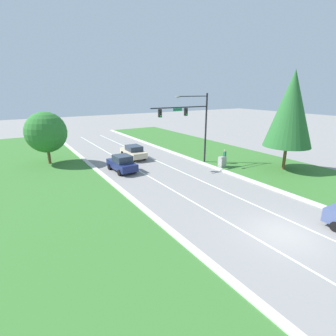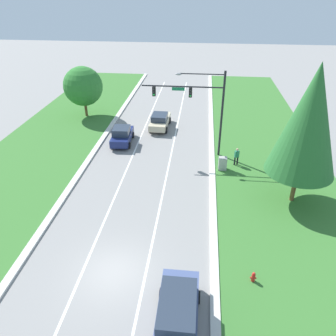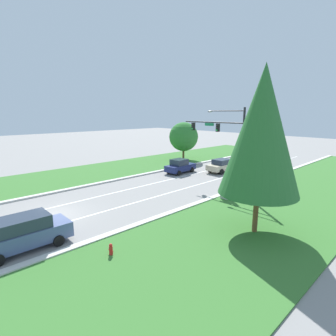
{
  "view_description": "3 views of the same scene",
  "coord_description": "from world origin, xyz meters",
  "px_view_note": "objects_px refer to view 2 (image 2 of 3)",
  "views": [
    {
      "loc": [
        -13.14,
        -8.13,
        8.25
      ],
      "look_at": [
        -1.36,
        10.94,
        1.54
      ],
      "focal_mm": 28.0,
      "sensor_mm": 36.0,
      "label": 1
    },
    {
      "loc": [
        4.43,
        -12.75,
        14.34
      ],
      "look_at": [
        2.15,
        8.74,
        1.98
      ],
      "focal_mm": 35.0,
      "sensor_mm": 36.0,
      "label": 2
    },
    {
      "loc": [
        18.96,
        -6.29,
        7.44
      ],
      "look_at": [
        -0.11,
        11.68,
        1.87
      ],
      "focal_mm": 28.0,
      "sensor_mm": 36.0,
      "label": 3
    }
  ],
  "objects_px": {
    "fire_hydrant": "(253,277)",
    "navy_sedan": "(122,135)",
    "traffic_signal_mast": "(200,101)",
    "oak_near_left_tree": "(83,86)",
    "conifer_near_right_tree": "(309,121)",
    "champagne_sedan": "(160,121)",
    "pedestrian": "(237,156)",
    "utility_cabinet": "(223,164)",
    "slate_blue_suv": "(177,313)"
  },
  "relations": [
    {
      "from": "fire_hydrant",
      "to": "navy_sedan",
      "type": "bearing_deg",
      "value": 123.64
    },
    {
      "from": "traffic_signal_mast",
      "to": "oak_near_left_tree",
      "type": "bearing_deg",
      "value": 147.31
    },
    {
      "from": "traffic_signal_mast",
      "to": "navy_sedan",
      "type": "relative_size",
      "value": 1.88
    },
    {
      "from": "fire_hydrant",
      "to": "conifer_near_right_tree",
      "type": "relative_size",
      "value": 0.07
    },
    {
      "from": "champagne_sedan",
      "to": "pedestrian",
      "type": "height_order",
      "value": "pedestrian"
    },
    {
      "from": "utility_cabinet",
      "to": "oak_near_left_tree",
      "type": "distance_m",
      "value": 19.91
    },
    {
      "from": "traffic_signal_mast",
      "to": "slate_blue_suv",
      "type": "relative_size",
      "value": 1.65
    },
    {
      "from": "slate_blue_suv",
      "to": "fire_hydrant",
      "type": "relative_size",
      "value": 6.86
    },
    {
      "from": "navy_sedan",
      "to": "pedestrian",
      "type": "distance_m",
      "value": 11.68
    },
    {
      "from": "oak_near_left_tree",
      "to": "navy_sedan",
      "type": "bearing_deg",
      "value": -49.15
    },
    {
      "from": "pedestrian",
      "to": "fire_hydrant",
      "type": "bearing_deg",
      "value": 69.55
    },
    {
      "from": "fire_hydrant",
      "to": "conifer_near_right_tree",
      "type": "xyz_separation_m",
      "value": [
        3.79,
        8.1,
        6.04
      ]
    },
    {
      "from": "navy_sedan",
      "to": "conifer_near_right_tree",
      "type": "relative_size",
      "value": 0.41
    },
    {
      "from": "traffic_signal_mast",
      "to": "fire_hydrant",
      "type": "bearing_deg",
      "value": -76.86
    },
    {
      "from": "pedestrian",
      "to": "traffic_signal_mast",
      "type": "bearing_deg",
      "value": -47.07
    },
    {
      "from": "slate_blue_suv",
      "to": "navy_sedan",
      "type": "distance_m",
      "value": 21.08
    },
    {
      "from": "fire_hydrant",
      "to": "oak_near_left_tree",
      "type": "height_order",
      "value": "oak_near_left_tree"
    },
    {
      "from": "fire_hydrant",
      "to": "oak_near_left_tree",
      "type": "xyz_separation_m",
      "value": [
        -17.16,
        23.7,
        3.35
      ]
    },
    {
      "from": "pedestrian",
      "to": "fire_hydrant",
      "type": "distance_m",
      "value": 13.17
    },
    {
      "from": "slate_blue_suv",
      "to": "utility_cabinet",
      "type": "height_order",
      "value": "slate_blue_suv"
    },
    {
      "from": "pedestrian",
      "to": "utility_cabinet",
      "type": "bearing_deg",
      "value": 17.39
    },
    {
      "from": "pedestrian",
      "to": "conifer_near_right_tree",
      "type": "height_order",
      "value": "conifer_near_right_tree"
    },
    {
      "from": "traffic_signal_mast",
      "to": "conifer_near_right_tree",
      "type": "relative_size",
      "value": 0.77
    },
    {
      "from": "slate_blue_suv",
      "to": "champagne_sedan",
      "type": "xyz_separation_m",
      "value": [
        -3.91,
        24.18,
        -0.13
      ]
    },
    {
      "from": "traffic_signal_mast",
      "to": "champagne_sedan",
      "type": "height_order",
      "value": "traffic_signal_mast"
    },
    {
      "from": "traffic_signal_mast",
      "to": "champagne_sedan",
      "type": "relative_size",
      "value": 1.68
    },
    {
      "from": "champagne_sedan",
      "to": "utility_cabinet",
      "type": "height_order",
      "value": "champagne_sedan"
    },
    {
      "from": "navy_sedan",
      "to": "pedestrian",
      "type": "bearing_deg",
      "value": -20.7
    },
    {
      "from": "traffic_signal_mast",
      "to": "navy_sedan",
      "type": "xyz_separation_m",
      "value": [
        -7.63,
        1.78,
        -4.39
      ]
    },
    {
      "from": "utility_cabinet",
      "to": "fire_hydrant",
      "type": "xyz_separation_m",
      "value": [
        1.21,
        -12.2,
        -0.26
      ]
    },
    {
      "from": "traffic_signal_mast",
      "to": "pedestrian",
      "type": "xyz_separation_m",
      "value": [
        3.51,
        -1.77,
        -4.31
      ]
    },
    {
      "from": "fire_hydrant",
      "to": "oak_near_left_tree",
      "type": "relative_size",
      "value": 0.12
    },
    {
      "from": "traffic_signal_mast",
      "to": "conifer_near_right_tree",
      "type": "distance_m",
      "value": 10.03
    },
    {
      "from": "fire_hydrant",
      "to": "conifer_near_right_tree",
      "type": "bearing_deg",
      "value": 64.95
    },
    {
      "from": "champagne_sedan",
      "to": "utility_cabinet",
      "type": "xyz_separation_m",
      "value": [
        6.6,
        -8.87,
        -0.23
      ]
    },
    {
      "from": "navy_sedan",
      "to": "utility_cabinet",
      "type": "xyz_separation_m",
      "value": [
        9.89,
        -4.5,
        -0.25
      ]
    },
    {
      "from": "traffic_signal_mast",
      "to": "utility_cabinet",
      "type": "height_order",
      "value": "traffic_signal_mast"
    },
    {
      "from": "traffic_signal_mast",
      "to": "oak_near_left_tree",
      "type": "xyz_separation_m",
      "value": [
        -13.68,
        8.78,
        -1.55
      ]
    },
    {
      "from": "fire_hydrant",
      "to": "conifer_near_right_tree",
      "type": "distance_m",
      "value": 10.79
    },
    {
      "from": "conifer_near_right_tree",
      "to": "oak_near_left_tree",
      "type": "xyz_separation_m",
      "value": [
        -20.95,
        15.6,
        -2.69
      ]
    },
    {
      "from": "traffic_signal_mast",
      "to": "oak_near_left_tree",
      "type": "relative_size",
      "value": 1.32
    },
    {
      "from": "slate_blue_suv",
      "to": "conifer_near_right_tree",
      "type": "relative_size",
      "value": 0.47
    },
    {
      "from": "utility_cabinet",
      "to": "fire_hydrant",
      "type": "bearing_deg",
      "value": -84.32
    },
    {
      "from": "traffic_signal_mast",
      "to": "pedestrian",
      "type": "distance_m",
      "value": 5.83
    },
    {
      "from": "conifer_near_right_tree",
      "to": "oak_near_left_tree",
      "type": "height_order",
      "value": "conifer_near_right_tree"
    },
    {
      "from": "traffic_signal_mast",
      "to": "slate_blue_suv",
      "type": "distance_m",
      "value": 18.54
    },
    {
      "from": "utility_cabinet",
      "to": "pedestrian",
      "type": "bearing_deg",
      "value": 37.74
    },
    {
      "from": "champagne_sedan",
      "to": "pedestrian",
      "type": "distance_m",
      "value": 11.14
    },
    {
      "from": "champagne_sedan",
      "to": "oak_near_left_tree",
      "type": "xyz_separation_m",
      "value": [
        -9.35,
        2.63,
        2.85
      ]
    },
    {
      "from": "conifer_near_right_tree",
      "to": "oak_near_left_tree",
      "type": "distance_m",
      "value": 26.26
    }
  ]
}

